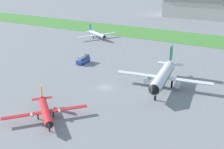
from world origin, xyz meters
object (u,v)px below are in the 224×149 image
(airplane_taxiing_turboprop, at_px, (97,34))
(fuel_truck_near_gate, at_px, (83,59))
(airplane_midfield_jet, at_px, (163,76))
(airplane_foreground_turboprop, at_px, (45,111))

(airplane_taxiing_turboprop, height_order, fuel_truck_near_gate, airplane_taxiing_turboprop)
(airplane_midfield_jet, distance_m, fuel_truck_near_gate, 35.64)
(airplane_foreground_turboprop, relative_size, fuel_truck_near_gate, 2.45)
(airplane_midfield_jet, relative_size, airplane_foreground_turboprop, 1.79)
(airplane_foreground_turboprop, height_order, fuel_truck_near_gate, airplane_foreground_turboprop)
(airplane_foreground_turboprop, distance_m, fuel_truck_near_gate, 43.67)
(fuel_truck_near_gate, bearing_deg, airplane_taxiing_turboprop, 22.51)
(airplane_midfield_jet, height_order, fuel_truck_near_gate, airplane_midfield_jet)
(airplane_midfield_jet, xyz_separation_m, fuel_truck_near_gate, (-34.78, 7.47, -2.12))
(fuel_truck_near_gate, bearing_deg, airplane_foreground_turboprop, -159.22)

